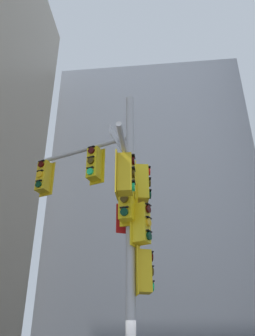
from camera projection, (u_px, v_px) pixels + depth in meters
The scene contains 2 objects.
building_mid_block at pixel (156, 229), 36.88m from camera, with size 17.48×17.48×28.17m, color #9399A3.
signal_pole_assembly at pixel (118, 209), 9.40m from camera, with size 3.73×3.73×8.86m.
Camera 1 is at (0.81, -8.67, 1.55)m, focal length 38.69 mm.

